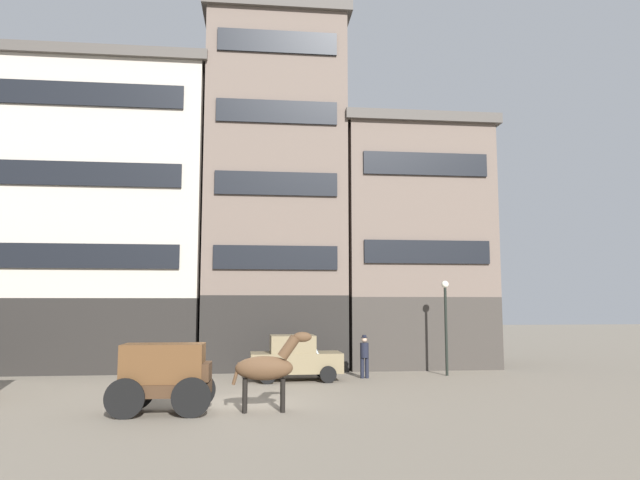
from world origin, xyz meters
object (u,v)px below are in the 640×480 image
Objects in this scene: draft_horse at (268,367)px; pedestrian_officer at (364,354)px; cargo_wagon at (165,373)px; sedan_dark at (295,358)px; streetlamp_curbside at (446,314)px.

pedestrian_officer is at bearing 58.94° from draft_horse.
draft_horse is (2.95, -0.00, 0.12)m from cargo_wagon.
streetlamp_curbside reaches higher than sedan_dark.
draft_horse is 10.95m from streetlamp_curbside.
streetlamp_curbside is at bearing 7.47° from sedan_dark.
draft_horse is 0.63× the size of sedan_dark.
pedestrian_officer is (7.15, 6.97, -0.17)m from cargo_wagon.
sedan_dark is at bearing 57.35° from cargo_wagon.
cargo_wagon reaches higher than pedestrian_officer.
cargo_wagon is at bearing 179.99° from draft_horse.
streetlamp_curbside reaches higher than draft_horse.
pedestrian_officer is at bearing -172.99° from streetlamp_curbside.
sedan_dark is (4.20, 6.55, -0.23)m from cargo_wagon.
draft_horse reaches higher than pedestrian_officer.
draft_horse reaches higher than cargo_wagon.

